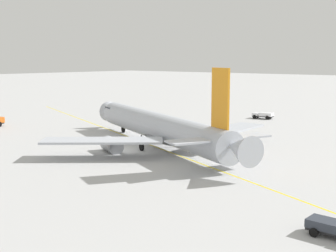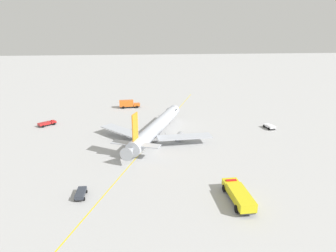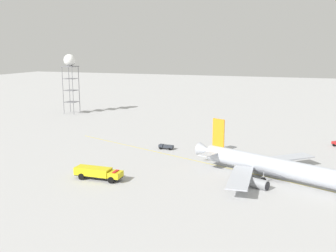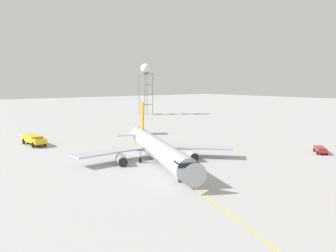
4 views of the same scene
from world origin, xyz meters
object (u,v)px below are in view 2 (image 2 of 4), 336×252
at_px(airliner_main, 156,129).
at_px(ops_pickup_truck, 47,123).
at_px(pushback_tug_truck, 269,126).
at_px(catering_truck_truck, 128,104).
at_px(fire_tender_truck, 239,195).
at_px(baggage_truck_truck, 81,193).

xyz_separation_m(airliner_main, ops_pickup_truck, (34.64, -14.94, -1.87)).
distance_m(airliner_main, pushback_tug_truck, 36.86).
bearing_deg(catering_truck_truck, pushback_tug_truck, -39.27).
bearing_deg(airliner_main, pushback_tug_truck, -61.37).
bearing_deg(pushback_tug_truck, airliner_main, 86.80).
bearing_deg(ops_pickup_truck, fire_tender_truck, -87.16).
bearing_deg(catering_truck_truck, fire_tender_truck, -77.77).
bearing_deg(baggage_truck_truck, pushback_tug_truck, 124.04).
height_order(baggage_truck_truck, catering_truck_truck, catering_truck_truck).
height_order(baggage_truck_truck, pushback_tug_truck, pushback_tug_truck).
distance_m(baggage_truck_truck, pushback_tug_truck, 63.34).
bearing_deg(airliner_main, ops_pickup_truck, 89.29).
height_order(pushback_tug_truck, ops_pickup_truck, ops_pickup_truck).
height_order(catering_truck_truck, ops_pickup_truck, catering_truck_truck).
xyz_separation_m(baggage_truck_truck, fire_tender_truck, (-28.88, 5.02, 0.83)).
xyz_separation_m(airliner_main, baggage_truck_truck, (16.34, 30.91, -1.97)).
height_order(airliner_main, baggage_truck_truck, airliner_main).
bearing_deg(baggage_truck_truck, airliner_main, 152.89).
relative_size(catering_truck_truck, fire_tender_truck, 0.79).
xyz_separation_m(airliner_main, catering_truck_truck, (8.48, -35.56, -1.02)).
bearing_deg(airliner_main, fire_tender_truck, -138.15).
bearing_deg(ops_pickup_truck, catering_truck_truck, -1.75).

